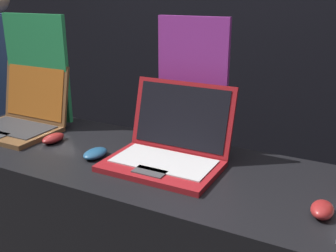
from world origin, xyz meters
TOP-DOWN VIEW (x-y plane):
  - wall_back at (0.00, 1.62)m, footprint 8.00×0.05m
  - laptop_front at (-0.75, 0.33)m, footprint 0.37×0.32m
  - mouse_front at (-0.51, 0.27)m, footprint 0.06×0.11m
  - promo_stand_front at (-0.75, 0.45)m, footprint 0.35×0.07m
  - laptop_middle at (0.00, 0.32)m, footprint 0.40×0.34m
  - mouse_middle at (-0.27, 0.23)m, footprint 0.07×0.11m
  - promo_stand_middle at (0.00, 0.51)m, footprint 0.28×0.07m
  - mouse_back at (0.54, 0.19)m, footprint 0.06×0.09m
  - person_bystander at (-1.41, 0.80)m, footprint 0.31×0.31m

SIDE VIEW (x-z plane):
  - person_bystander at x=-1.41m, z-range 0.03..1.66m
  - mouse_middle at x=-0.27m, z-range 0.97..1.01m
  - mouse_front at x=-0.51m, z-range 0.97..1.01m
  - mouse_back at x=0.54m, z-range 0.97..1.01m
  - laptop_middle at x=0.00m, z-range 0.90..1.17m
  - laptop_front at x=-0.75m, z-range 0.90..1.18m
  - promo_stand_front at x=-0.75m, z-range 0.96..1.46m
  - promo_stand_middle at x=0.00m, z-range 0.96..1.47m
  - wall_back at x=0.00m, z-range 0.00..2.80m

